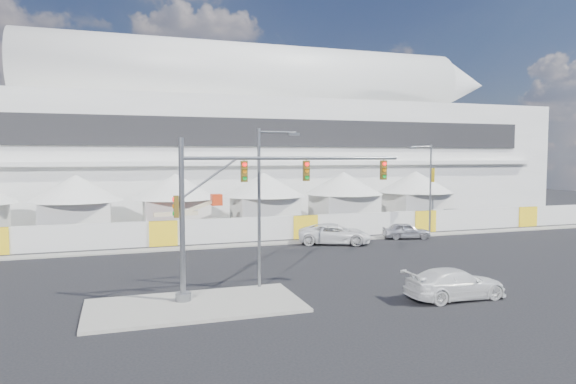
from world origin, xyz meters
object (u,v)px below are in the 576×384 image
object	(u,v)px
traffic_mast	(233,208)
streetlight_median	(263,196)
pickup_curb	(335,234)
lot_car_b	(456,215)
boom_lift	(170,226)
streetlight_curb	(429,183)
pickup_near	(455,284)
sedan_silver	(406,231)

from	to	relation	value
traffic_mast	streetlight_median	distance (m)	2.48
pickup_curb	lot_car_b	size ratio (longest dim) A/B	1.23
pickup_curb	lot_car_b	distance (m)	19.14
pickup_curb	streetlight_median	world-z (taller)	streetlight_median
lot_car_b	boom_lift	distance (m)	29.82
pickup_curb	boom_lift	distance (m)	14.52
lot_car_b	streetlight_median	bearing A→B (deg)	144.14
traffic_mast	boom_lift	size ratio (longest dim) A/B	1.63
pickup_curb	traffic_mast	xyz separation A→B (m)	(-11.29, -13.30, 3.76)
lot_car_b	traffic_mast	xyz separation A→B (m)	(-28.77, -21.10, 3.76)
pickup_curb	streetlight_curb	distance (m)	10.61
pickup_near	lot_car_b	distance (m)	30.51
boom_lift	traffic_mast	bearing A→B (deg)	-92.01
traffic_mast	streetlight_curb	distance (m)	25.71
lot_car_b	streetlight_curb	size ratio (longest dim) A/B	0.59
sedan_silver	traffic_mast	size ratio (longest dim) A/B	0.34
streetlight_median	sedan_silver	bearing A→B (deg)	37.09
sedan_silver	streetlight_median	size ratio (longest dim) A/B	0.48
traffic_mast	sedan_silver	bearing A→B (deg)	37.06
pickup_near	traffic_mast	distance (m)	11.71
pickup_curb	pickup_near	xyz separation A→B (m)	(-0.74, -16.67, -0.06)
pickup_near	lot_car_b	world-z (taller)	lot_car_b
pickup_near	traffic_mast	size ratio (longest dim) A/B	0.44
lot_car_b	boom_lift	world-z (taller)	boom_lift
streetlight_median	traffic_mast	bearing A→B (deg)	-143.12
pickup_curb	streetlight_curb	size ratio (longest dim) A/B	0.72
traffic_mast	streetlight_curb	xyz separation A→B (m)	(21.04, 14.77, 0.15)
lot_car_b	streetlight_median	xyz separation A→B (m)	(-26.81, -19.63, 4.17)
sedan_silver	streetlight_curb	bearing A→B (deg)	-55.68
traffic_mast	streetlight_median	xyz separation A→B (m)	(1.96, 1.47, 0.40)
sedan_silver	pickup_near	distance (m)	18.75
lot_car_b	streetlight_median	size ratio (longest dim) A/B	0.57
sedan_silver	lot_car_b	bearing A→B (deg)	-40.69
pickup_curb	boom_lift	xyz separation A→B (m)	(-12.33, 7.67, 0.17)
pickup_near	streetlight_curb	world-z (taller)	streetlight_curb
sedan_silver	boom_lift	bearing A→B (deg)	83.92
pickup_near	boom_lift	world-z (taller)	boom_lift
pickup_near	streetlight_median	bearing A→B (deg)	60.98
streetlight_median	streetlight_curb	xyz separation A→B (m)	(19.08, 13.30, -0.26)
pickup_near	boom_lift	xyz separation A→B (m)	(-11.59, 24.33, 0.23)
pickup_curb	streetlight_median	size ratio (longest dim) A/B	0.70
pickup_near	traffic_mast	xyz separation A→B (m)	(-10.54, 3.37, 3.82)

